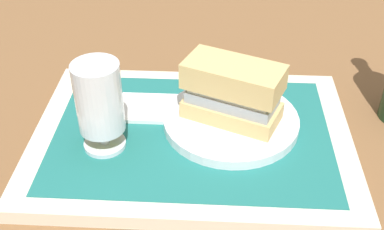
{
  "coord_description": "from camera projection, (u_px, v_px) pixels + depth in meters",
  "views": [
    {
      "loc": [
        -0.03,
        0.54,
        0.45
      ],
      "look_at": [
        0.0,
        0.0,
        0.05
      ],
      "focal_mm": 46.22,
      "sensor_mm": 36.0,
      "label": 1
    }
  ],
  "objects": [
    {
      "name": "ground_plane",
      "position": [
        192.0,
        143.0,
        0.7
      ],
      "size": [
        3.0,
        3.0,
        0.0
      ],
      "primitive_type": "plane",
      "color": "brown"
    },
    {
      "name": "tray",
      "position": [
        192.0,
        138.0,
        0.69
      ],
      "size": [
        0.44,
        0.32,
        0.02
      ],
      "primitive_type": "cube",
      "color": "beige",
      "rests_on": "ground_plane"
    },
    {
      "name": "placemat",
      "position": [
        192.0,
        132.0,
        0.69
      ],
      "size": [
        0.38,
        0.27,
        0.0
      ],
      "primitive_type": "cube",
      "color": "#1E6B66",
      "rests_on": "tray"
    },
    {
      "name": "plate",
      "position": [
        231.0,
        121.0,
        0.69
      ],
      "size": [
        0.19,
        0.19,
        0.01
      ],
      "primitive_type": "cylinder",
      "color": "white",
      "rests_on": "placemat"
    },
    {
      "name": "sandwich",
      "position": [
        230.0,
        91.0,
        0.67
      ],
      "size": [
        0.14,
        0.11,
        0.08
      ],
      "rotation": [
        0.0,
        0.0,
        -0.4
      ],
      "color": "tan",
      "rests_on": "plate"
    },
    {
      "name": "beer_glass",
      "position": [
        99.0,
        101.0,
        0.62
      ],
      "size": [
        0.06,
        0.06,
        0.12
      ],
      "color": "silver",
      "rests_on": "placemat"
    },
    {
      "name": "napkin_folded",
      "position": [
        148.0,
        108.0,
        0.73
      ],
      "size": [
        0.09,
        0.07,
        0.01
      ],
      "primitive_type": "cube",
      "color": "white",
      "rests_on": "placemat"
    }
  ]
}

